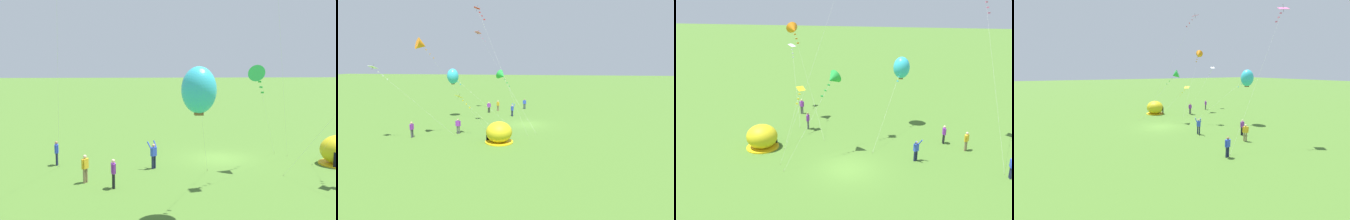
# 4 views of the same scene
# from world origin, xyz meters

# --- Properties ---
(ground_plane) EXTENTS (300.00, 300.00, 0.00)m
(ground_plane) POSITION_xyz_m (0.00, 0.00, 0.00)
(ground_plane) COLOR #477028
(popup_tent) EXTENTS (2.81, 2.81, 2.10)m
(popup_tent) POSITION_xyz_m (-8.21, 2.16, 1.00)
(popup_tent) COLOR gold
(popup_tent) RESTS_ON ground
(person_center_field) EXTENTS (0.29, 0.59, 1.72)m
(person_center_field) POSITION_xyz_m (11.77, 1.39, 0.96)
(person_center_field) COLOR #1E2347
(person_center_field) RESTS_ON ground
(person_near_tent) EXTENTS (0.28, 0.59, 1.72)m
(person_near_tent) POSITION_xyz_m (-5.76, 7.25, 0.96)
(person_near_tent) COLOR #4C4C51
(person_near_tent) RESTS_ON ground
(person_watching_sky) EXTENTS (0.31, 0.58, 1.72)m
(person_watching_sky) POSITION_xyz_m (7.34, 6.70, 0.96)
(person_watching_sky) COLOR black
(person_watching_sky) RESTS_ON ground
(person_flying_kite) EXTENTS (0.71, 0.69, 1.89)m
(person_flying_kite) POSITION_xyz_m (4.98, 2.61, 1.00)
(person_flying_kite) COLOR #1E2347
(person_flying_kite) RESTS_ON ground
(person_with_toddler) EXTENTS (0.58, 0.32, 1.72)m
(person_with_toddler) POSITION_xyz_m (-8.02, 11.57, 0.96)
(person_with_toddler) COLOR #4C4C51
(person_with_toddler) RESTS_ON ground
(person_far_back) EXTENTS (0.41, 0.51, 1.72)m
(person_far_back) POSITION_xyz_m (9.13, 5.57, 0.96)
(person_far_back) COLOR #8C7251
(person_far_back) RESTS_ON ground
(kite_white) EXTENTS (3.69, 7.25, 7.71)m
(kite_white) POSITION_xyz_m (-9.74, 13.78, 7.04)
(kite_white) COLOR silver
(kite_white) RESTS_ON ground
(kite_cyan) EXTENTS (2.44, 8.54, 7.05)m
(kite_cyan) POSITION_xyz_m (3.00, 10.94, 5.96)
(kite_cyan) COLOR silver
(kite_cyan) RESTS_ON ground
(kite_orange) EXTENTS (5.54, 6.14, 10.29)m
(kite_orange) POSITION_xyz_m (-7.97, 9.99, 9.58)
(kite_orange) COLOR silver
(kite_orange) RESTS_ON ground
(kite_yellow) EXTENTS (0.98, 5.14, 4.59)m
(kite_yellow) POSITION_xyz_m (-6.24, 6.62, 4.01)
(kite_yellow) COLOR silver
(kite_yellow) RESTS_ON ground
(kite_pink) EXTENTS (2.46, 7.67, 13.08)m
(kite_pink) POSITION_xyz_m (9.74, 8.65, 12.30)
(kite_pink) COLOR silver
(kite_pink) RESTS_ON ground
(kite_red) EXTENTS (3.96, 6.80, 14.43)m
(kite_red) POSITION_xyz_m (-2.09, 5.51, 13.42)
(kite_red) COLOR silver
(kite_red) RESTS_ON ground
(kite_green) EXTENTS (3.53, 5.22, 7.04)m
(kite_green) POSITION_xyz_m (-1.97, 2.95, 6.36)
(kite_green) COLOR silver
(kite_green) RESTS_ON ground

